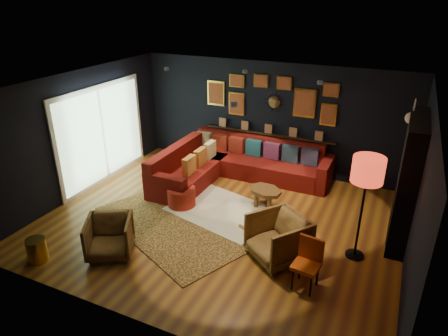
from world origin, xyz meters
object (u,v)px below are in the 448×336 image
at_px(armchair_right, 278,236).
at_px(floor_lamp, 367,174).
at_px(coffee_table, 265,192).
at_px(pouf, 182,197).
at_px(gold_stool, 37,250).
at_px(dog, 265,230).
at_px(armchair_left, 109,235).
at_px(orange_chair, 308,259).
at_px(sectional, 230,166).

xyz_separation_m(armchair_right, floor_lamp, (1.16, 0.60, 1.09)).
bearing_deg(armchair_right, coffee_table, 153.36).
bearing_deg(pouf, gold_stool, -115.70).
bearing_deg(dog, coffee_table, 134.43).
distance_m(armchair_left, armchair_right, 2.78).
xyz_separation_m(armchair_left, armchair_right, (2.57, 1.06, 0.06)).
bearing_deg(floor_lamp, orange_chair, -118.15).
relative_size(coffee_table, gold_stool, 2.23).
relative_size(pouf, orange_chair, 0.71).
bearing_deg(armchair_left, coffee_table, 25.74).
bearing_deg(dog, pouf, -169.01).
distance_m(orange_chair, dog, 1.27).
bearing_deg(pouf, dog, -13.60).
bearing_deg(coffee_table, gold_stool, -130.49).
distance_m(pouf, orange_chair, 3.20).
bearing_deg(floor_lamp, armchair_right, -152.73).
xyz_separation_m(armchair_right, dog, (-0.34, 0.37, -0.20)).
distance_m(coffee_table, gold_stool, 4.28).
height_order(gold_stool, dog, dog).
bearing_deg(floor_lamp, pouf, 175.88).
relative_size(orange_chair, floor_lamp, 0.45).
relative_size(sectional, pouf, 6.00).
xyz_separation_m(gold_stool, floor_lamp, (4.70, 2.30, 1.31)).
height_order(pouf, orange_chair, orange_chair).
bearing_deg(sectional, gold_stool, -110.87).
xyz_separation_m(pouf, floor_lamp, (3.47, -0.25, 1.30)).
height_order(sectional, coffee_table, sectional).
height_order(floor_lamp, dog, floor_lamp).
distance_m(gold_stool, dog, 3.81).
distance_m(armchair_left, gold_stool, 1.18).
distance_m(sectional, floor_lamp, 3.82).
bearing_deg(armchair_right, orange_chair, 0.14).
distance_m(armchair_right, gold_stool, 3.93).
distance_m(pouf, armchair_left, 1.93).
bearing_deg(pouf, orange_chair, -24.02).
xyz_separation_m(coffee_table, armchair_left, (-1.80, -2.61, 0.05)).
bearing_deg(dog, floor_lamp, 33.22).
xyz_separation_m(coffee_table, pouf, (-1.55, -0.70, -0.11)).
distance_m(floor_lamp, dog, 1.99).
relative_size(pouf, armchair_left, 0.77).
relative_size(gold_stool, floor_lamp, 0.22).
relative_size(sectional, armchair_left, 4.63).
relative_size(pouf, dog, 0.44).
bearing_deg(orange_chair, gold_stool, -156.13).
relative_size(coffee_table, dog, 0.68).
distance_m(armchair_left, dog, 2.65).
bearing_deg(pouf, floor_lamp, -4.12).
height_order(coffee_table, armchair_left, armchair_left).
height_order(coffee_table, floor_lamp, floor_lamp).
height_order(pouf, armchair_right, armchair_right).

